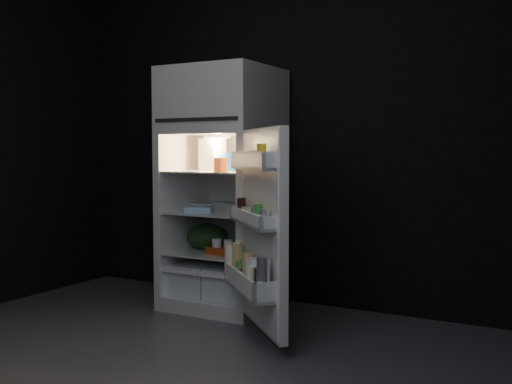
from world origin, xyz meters
The scene contains 17 objects.
floor centered at (0.00, 0.00, 0.00)m, with size 4.00×3.40×0.00m, color #4F4F54.
wall_back centered at (0.00, 1.70, 1.35)m, with size 4.00×0.00×2.70m, color black.
refrigerator centered at (-0.45, 1.32, 0.96)m, with size 0.76×0.71×1.78m.
fridge_door centered at (0.20, 0.68, 0.68)m, with size 0.65×0.64×1.22m.
milk_jug centered at (-0.55, 1.32, 1.15)m, with size 0.15×0.15×0.24m, color white.
mayo_jar centered at (-0.39, 1.29, 1.10)m, with size 0.10×0.10×0.14m, color #2064B1.
jam_jar centered at (-0.23, 1.30, 1.09)m, with size 0.09×0.09×0.13m, color black.
amber_bottle centered at (-0.69, 1.41, 1.14)m, with size 0.07×0.07×0.22m, color orange.
small_carton centered at (-0.31, 1.05, 1.08)m, with size 0.08×0.06×0.10m, color #E7571B.
egg_carton centered at (-0.34, 1.22, 0.76)m, with size 0.29×0.11×0.07m, color #9C9B8E.
pie centered at (-0.62, 1.35, 0.75)m, with size 0.27×0.27×0.04m, color tan.
flat_package centered at (-0.55, 1.12, 0.75)m, with size 0.20×0.10×0.04m, color #98C4EC.
wrapped_pkg centered at (-0.24, 1.47, 0.75)m, with size 0.13×0.11×0.05m, color #F9F6CC.
produce_bag centered at (-0.59, 1.30, 0.52)m, with size 0.33×0.28×0.20m, color #193815.
yogurt_tray centered at (-0.36, 1.16, 0.45)m, with size 0.26×0.14×0.05m, color #AA3B0E.
small_can_red centered at (-0.29, 1.43, 0.47)m, with size 0.07×0.07×0.09m, color #AA3B0E.
small_can_silver centered at (-0.20, 1.42, 0.47)m, with size 0.07×0.07×0.09m, color white.
Camera 1 is at (1.93, -2.47, 1.17)m, focal length 42.00 mm.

